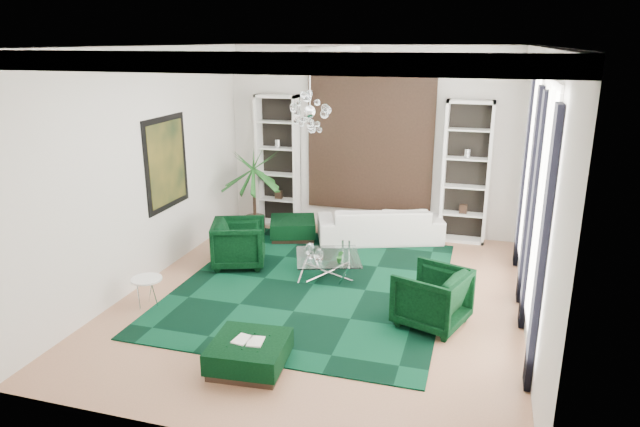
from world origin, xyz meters
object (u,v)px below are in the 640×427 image
(sofa, at_px, (380,224))
(side_table, at_px, (148,293))
(armchair_right, at_px, (432,297))
(coffee_table, at_px, (328,266))
(armchair_left, at_px, (239,243))
(ottoman_front, at_px, (249,354))
(ottoman_side, at_px, (293,229))
(palm, at_px, (254,181))

(sofa, relative_size, side_table, 5.31)
(armchair_right, height_order, coffee_table, armchair_right)
(armchair_left, bearing_deg, side_table, 141.17)
(coffee_table, bearing_deg, ottoman_front, -93.21)
(sofa, distance_m, armchair_right, 3.55)
(side_table, bearing_deg, ottoman_front, -27.91)
(armchair_right, distance_m, side_table, 4.22)
(armchair_right, bearing_deg, ottoman_side, -114.46)
(armchair_left, xyz_separation_m, side_table, (-0.66, -1.90, -0.20))
(ottoman_side, bearing_deg, sofa, 10.58)
(coffee_table, relative_size, palm, 0.47)
(side_table, relative_size, palm, 0.21)
(armchair_right, xyz_separation_m, side_table, (-4.17, -0.62, -0.19))
(armchair_left, relative_size, palm, 0.41)
(sofa, relative_size, ottoman_front, 2.72)
(armchair_left, height_order, armchair_right, armchair_left)
(sofa, xyz_separation_m, armchair_right, (1.35, -3.28, 0.06))
(coffee_table, bearing_deg, sofa, 75.88)
(side_table, height_order, palm, palm)
(sofa, xyz_separation_m, armchair_left, (-2.16, -2.00, 0.06))
(coffee_table, bearing_deg, armchair_right, -33.88)
(side_table, bearing_deg, armchair_left, 70.86)
(sofa, height_order, palm, palm)
(sofa, xyz_separation_m, ottoman_side, (-1.73, -0.32, -0.16))
(coffee_table, relative_size, ottoman_front, 1.18)
(armchair_right, relative_size, ottoman_front, 1.02)
(armchair_right, xyz_separation_m, ottoman_front, (-2.03, -1.75, -0.24))
(armchair_right, bearing_deg, sofa, -138.23)
(armchair_left, distance_m, ottoman_front, 3.39)
(ottoman_front, bearing_deg, palm, 111.74)
(sofa, height_order, armchair_left, armchair_left)
(armchair_left, relative_size, side_table, 1.99)
(ottoman_side, height_order, side_table, side_table)
(sofa, distance_m, armchair_left, 2.94)
(side_table, bearing_deg, armchair_right, 8.45)
(armchair_left, relative_size, ottoman_front, 1.02)
(coffee_table, bearing_deg, ottoman_side, 125.55)
(sofa, height_order, armchair_right, armchair_right)
(sofa, bearing_deg, ottoman_side, -9.20)
(coffee_table, height_order, ottoman_side, ottoman_side)
(armchair_left, height_order, ottoman_front, armchair_left)
(ottoman_front, distance_m, palm, 5.23)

